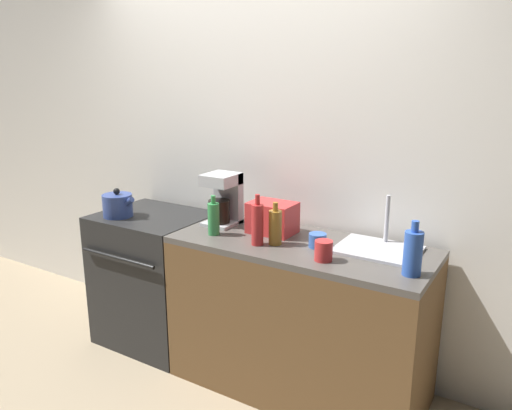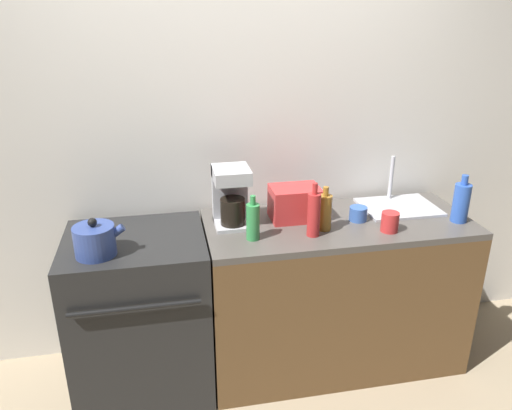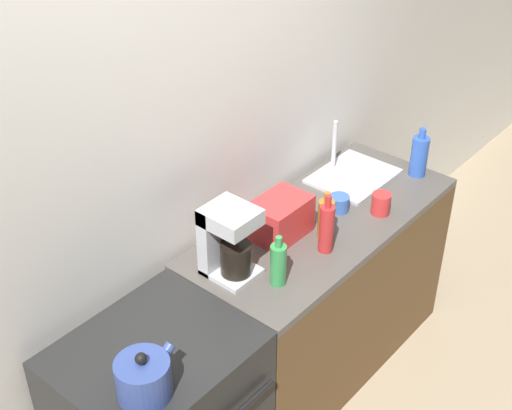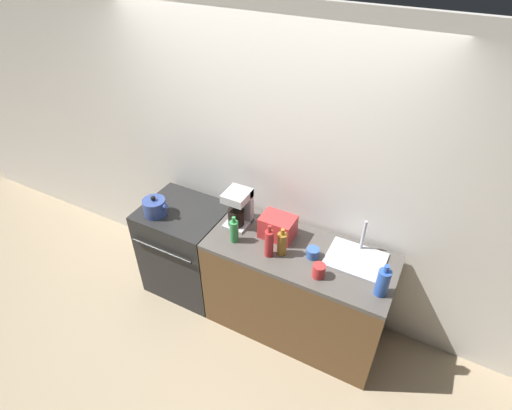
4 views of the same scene
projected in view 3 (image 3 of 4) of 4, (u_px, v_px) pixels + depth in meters
name	position (u px, v px, depth m)	size (l,w,h in m)	color
wall_back	(185.00, 166.00, 3.03)	(8.00, 0.05, 2.60)	silver
counter_block	(319.00, 293.00, 3.63)	(1.47, 0.63, 0.92)	brown
kettle	(144.00, 378.00, 2.44)	(0.24, 0.19, 0.19)	#33478C
toaster	(280.00, 217.00, 3.22)	(0.27, 0.20, 0.19)	red
coffee_maker	(227.00, 239.00, 2.96)	(0.19, 0.21, 0.32)	#B7B7BC
sink_tray	(352.00, 174.00, 3.69)	(0.43, 0.34, 0.28)	#B7B7BC
bottle_amber	(326.00, 219.00, 3.20)	(0.07, 0.07, 0.24)	#9E6B23
bottle_blue	(419.00, 156.00, 3.66)	(0.09, 0.09, 0.27)	#2D56B7
bottle_green	(278.00, 264.00, 2.93)	(0.07, 0.07, 0.24)	#338C47
bottle_red	(327.00, 228.00, 3.11)	(0.07, 0.07, 0.29)	#B72828
cup_blue	(339.00, 203.00, 3.42)	(0.10, 0.10, 0.08)	#3860B2
cup_red	(381.00, 204.00, 3.39)	(0.09, 0.09, 0.11)	red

